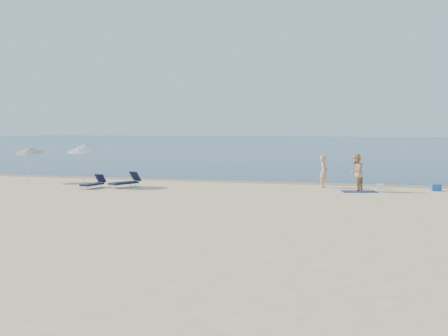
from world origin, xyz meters
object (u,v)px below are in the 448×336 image
object	(u,v)px
person_left	(324,172)
umbrella_near	(85,147)
person_right	(356,173)
blue_cooler	(436,188)

from	to	relation	value
person_left	umbrella_near	world-z (taller)	umbrella_near
person_right	umbrella_near	bearing A→B (deg)	-63.28
umbrella_near	blue_cooler	bearing A→B (deg)	18.68
person_right	umbrella_near	xyz separation A→B (m)	(-13.45, -1.72, 1.14)
person_right	blue_cooler	distance (m)	3.96
person_left	umbrella_near	xyz separation A→B (m)	(-11.79, -2.95, 1.21)
person_right	blue_cooler	size ratio (longest dim) A/B	3.92
blue_cooler	person_left	bearing A→B (deg)	164.72
person_right	umbrella_near	size ratio (longest dim) A/B	0.75
person_right	umbrella_near	world-z (taller)	umbrella_near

